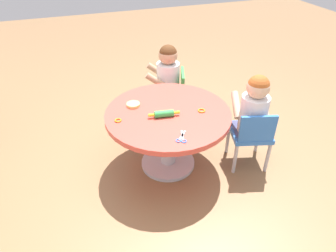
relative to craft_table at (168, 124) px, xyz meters
name	(u,v)px	position (x,y,z in m)	size (l,w,h in m)	color
ground_plane	(168,164)	(0.00, 0.00, -0.40)	(10.00, 10.00, 0.00)	olive
craft_table	(168,124)	(0.00, 0.00, 0.00)	(0.94, 0.94, 0.51)	silver
child_chair_left	(251,134)	(-0.21, -0.62, -0.09)	(0.37, 0.37, 0.54)	#B7B7BC
seated_child_left	(254,107)	(-0.17, -0.63, 0.13)	(0.41, 0.35, 0.51)	#3F4772
child_chair_right	(172,94)	(0.60, -0.24, -0.09)	(0.38, 0.38, 0.54)	#B7B7BC
seated_child_right	(168,72)	(0.62, -0.21, 0.13)	(0.37, 0.41, 0.51)	#3F4772
rolling_pin	(164,114)	(-0.05, 0.05, 0.14)	(0.07, 0.23, 0.05)	green
craft_scissors	(182,138)	(-0.34, 0.02, 0.12)	(0.14, 0.11, 0.01)	silver
playdough_blob_0	(133,105)	(0.17, 0.22, 0.12)	(0.10, 0.10, 0.02)	#F2CC72
cookie_cutter_0	(118,120)	(0.00, 0.38, 0.12)	(0.05, 0.05, 0.01)	orange
cookie_cutter_1	(202,111)	(-0.07, -0.24, 0.12)	(0.06, 0.06, 0.01)	orange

